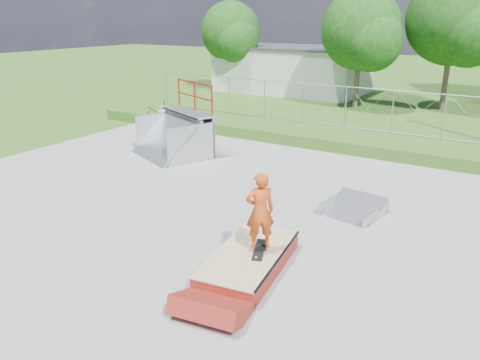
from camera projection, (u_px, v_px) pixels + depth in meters
The scene contains 14 objects.
ground at pixel (205, 223), 12.25m from camera, with size 120.00×120.00×0.00m, color #2F5B1A.
concrete_pad at pixel (205, 223), 12.24m from camera, with size 20.00×16.00×0.04m, color gray.
grass_berm at pixel (335, 138), 19.80m from camera, with size 24.00×3.00×0.50m, color #2F5B1A.
grind_box at pixel (249, 261), 9.94m from camera, with size 1.73×2.95×0.41m.
quarter_pipe at pixel (170, 121), 17.74m from camera, with size 2.75×2.32×2.75m, color #A4A7AC, non-canonical shape.
flat_bank_ramp at pixel (353, 208), 12.71m from camera, with size 1.38×1.48×0.42m, color #A4A7AC, non-canonical shape.
skateboard at pixel (259, 250), 9.88m from camera, with size 0.22×0.80×0.02m, color black.
skater at pixel (260, 214), 9.60m from camera, with size 0.61×0.40×1.67m, color #C24015.
concrete_stairs at pixel (168, 116), 23.30m from camera, with size 1.50×1.60×0.80m, color gray, non-canonical shape.
chain_link_fence at pixel (346, 107), 20.22m from camera, with size 20.00×0.06×1.80m, color gray, non-canonical shape.
utility_building_flat at pixel (293, 70), 33.38m from camera, with size 10.00×6.00×3.00m, color #BBBBB6.
tree_left_near at pixel (364, 33), 26.04m from camera, with size 4.76×4.48×6.65m.
tree_center at pixel (459, 22), 25.18m from camera, with size 5.44×5.12×7.60m.
tree_left_far at pixel (232, 34), 32.70m from camera, with size 4.42×4.16×6.18m.
Camera 1 is at (6.64, -9.03, 5.14)m, focal length 35.00 mm.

